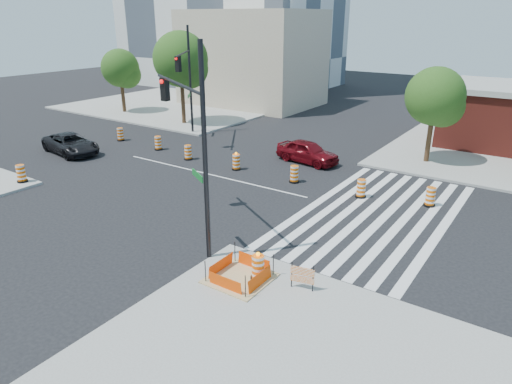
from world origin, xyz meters
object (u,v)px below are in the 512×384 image
red_coupe (307,152)px  signal_pole_nw (186,73)px  signal_pole_se (190,127)px  dark_suv (71,144)px

red_coupe → signal_pole_nw: (-11.04, 0.39, 4.47)m
red_coupe → signal_pole_se: (1.55, -13.16, 4.42)m
dark_suv → signal_pole_nw: (4.17, 8.10, 4.51)m
signal_pole_se → signal_pole_nw: (-12.59, 13.55, 0.05)m
signal_pole_se → red_coupe: bearing=-52.8°
red_coupe → signal_pole_nw: size_ratio=0.52×
signal_pole_se → signal_pole_nw: signal_pole_nw is taller
signal_pole_nw → red_coupe: bearing=53.6°
signal_pole_se → signal_pole_nw: size_ratio=0.99×
red_coupe → signal_pole_se: bearing=-165.3°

